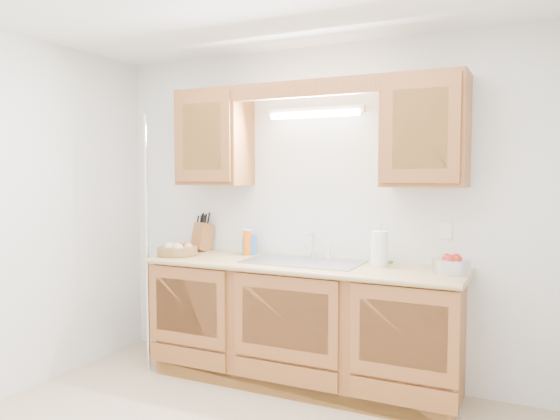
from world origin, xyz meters
The scene contains 17 objects.
room centered at (0.00, 0.00, 1.25)m, with size 3.52×3.50×2.50m.
base_cabinets centered at (0.00, 1.20, 0.44)m, with size 2.20×0.60×0.86m, color #94582B.
countertop centered at (0.00, 1.19, 0.88)m, with size 2.30×0.63×0.04m, color tan.
upper_cabinet_left centered at (-0.83, 1.33, 1.83)m, with size 0.55×0.33×0.75m, color #94582B.
upper_cabinet_right centered at (0.83, 1.33, 1.83)m, with size 0.55×0.33×0.75m, color #94582B.
valance centered at (0.00, 1.19, 2.14)m, with size 2.20×0.05×0.12m, color #94582B.
fluorescent_fixture centered at (0.00, 1.42, 2.00)m, with size 0.76×0.08×0.08m.
sink centered at (0.00, 1.21, 0.83)m, with size 0.84×0.46×0.36m.
wire_shelf_pole centered at (-1.20, 0.94, 1.00)m, with size 0.03×0.03×2.00m, color silver.
outlet_plate centered at (0.95, 1.49, 1.15)m, with size 0.08×0.01×0.12m, color white.
fruit_basket centered at (-1.03, 1.10, 0.94)m, with size 0.41×0.41×0.10m.
knife_block centered at (-1.00, 1.39, 1.02)m, with size 0.14×0.20×0.33m.
orange_canister centered at (-0.54, 1.34, 1.00)m, with size 0.08×0.08×0.21m.
soap_bottle centered at (-0.54, 1.38, 1.01)m, with size 0.10×0.10×0.21m, color blue.
sponge centered at (0.54, 1.43, 0.91)m, with size 0.10×0.07×0.02m.
paper_towel centered at (0.54, 1.29, 1.02)m, with size 0.14×0.14×0.29m.
apple_bowl centered at (1.03, 1.22, 0.95)m, with size 0.29×0.29×0.13m.
Camera 1 is at (1.55, -2.39, 1.54)m, focal length 35.00 mm.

